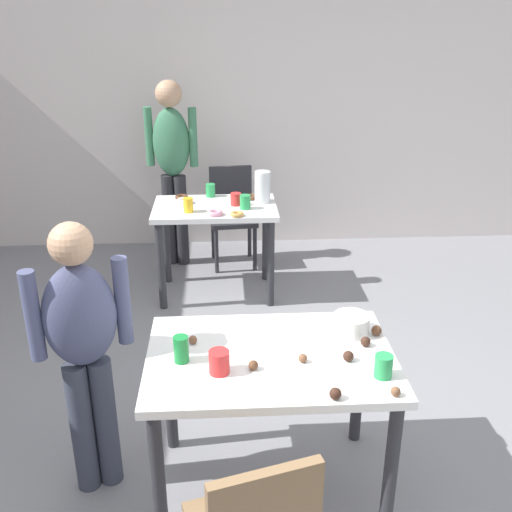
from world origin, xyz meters
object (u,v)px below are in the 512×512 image
chair_far_table (232,210)px  mixing_bowl (351,324)px  person_adult_far (172,157)px  pitcher_far (262,187)px  dining_table_far (215,222)px  soda_can (181,349)px  person_girl_near (83,341)px  dining_table_near (270,375)px

chair_far_table → mixing_bowl: bearing=-79.1°
chair_far_table → person_adult_far: bearing=-178.3°
person_adult_far → pitcher_far: bearing=-37.6°
chair_far_table → pitcher_far: 0.73m
dining_table_far → chair_far_table: 0.69m
soda_can → chair_far_table: bearing=84.4°
person_girl_near → mixing_bowl: person_girl_near is taller
dining_table_far → soda_can: size_ratio=7.84×
dining_table_far → person_girl_near: 2.18m
dining_table_near → pitcher_far: (0.12, 2.23, 0.23)m
chair_far_table → person_girl_near: 2.86m
dining_table_near → person_adult_far: 2.89m
chair_far_table → person_adult_far: size_ratio=0.53×
person_girl_near → person_adult_far: person_adult_far is taller
mixing_bowl → chair_far_table: bearing=100.9°
dining_table_near → chair_far_table: bearing=92.3°
chair_far_table → person_adult_far: 0.71m
person_girl_near → person_adult_far: (0.21, 2.74, 0.18)m
dining_table_far → pitcher_far: (0.38, 0.08, 0.26)m
dining_table_near → chair_far_table: chair_far_table is taller
dining_table_far → chair_far_table: size_ratio=1.10×
person_girl_near → dining_table_far: bearing=74.7°
person_girl_near → dining_table_near: bearing=-4.7°
dining_table_far → chair_far_table: bearing=77.6°
mixing_bowl → pitcher_far: 2.08m
chair_far_table → soda_can: size_ratio=7.13×
chair_far_table → person_adult_far: person_adult_far is taller
person_girl_near → mixing_bowl: 1.23m
person_adult_far → dining_table_near: bearing=-77.5°
dining_table_near → dining_table_far: (-0.26, 2.16, -0.03)m
dining_table_near → chair_far_table: (-0.11, 2.82, -0.15)m
person_girl_near → person_adult_far: bearing=85.6°
mixing_bowl → soda_can: soda_can is taller
chair_far_table → mixing_bowl: size_ratio=5.05×
mixing_bowl → soda_can: (-0.79, -0.20, 0.02)m
dining_table_far → pitcher_far: size_ratio=3.85×
pitcher_far → person_girl_near: bearing=-113.7°
dining_table_far → dining_table_near: bearing=-83.2°
dining_table_near → person_adult_far: (-0.62, 2.81, 0.35)m
chair_far_table → mixing_bowl: 2.71m
dining_table_near → pitcher_far: bearing=87.0°
mixing_bowl → dining_table_far: bearing=108.3°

